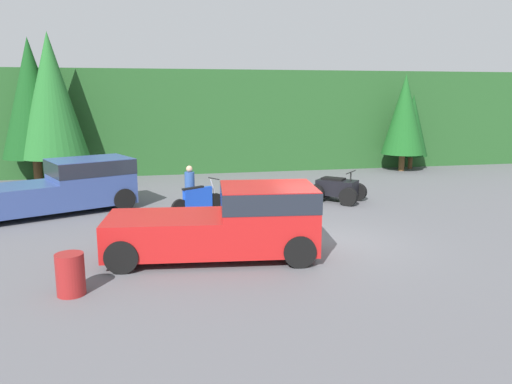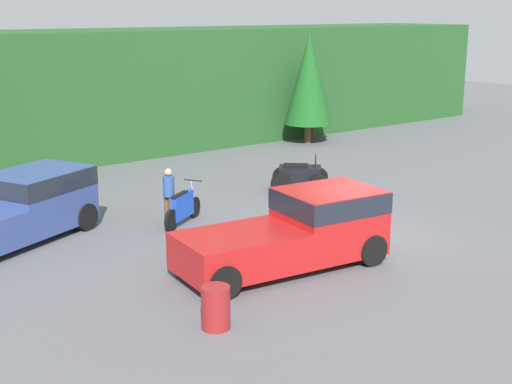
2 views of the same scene
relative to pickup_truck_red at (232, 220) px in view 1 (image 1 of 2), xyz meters
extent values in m
plane|color=#5B5B60|center=(2.70, 0.57, -0.96)|extent=(80.00, 80.00, 0.00)
cube|color=#235123|center=(2.70, 16.57, 1.69)|extent=(44.00, 6.00, 5.29)
cylinder|color=brown|center=(-7.12, 12.63, -0.36)|extent=(0.39, 0.39, 1.18)
cone|color=#144719|center=(-7.12, 12.63, 2.93)|extent=(2.90, 2.90, 5.40)
cylinder|color=brown|center=(-6.18, 12.10, -0.35)|extent=(0.41, 0.41, 1.22)
cone|color=#236628|center=(-6.18, 12.10, 3.05)|extent=(2.99, 2.99, 5.57)
cylinder|color=brown|center=(11.27, 12.38, -0.50)|extent=(0.31, 0.31, 0.92)
cone|color=#19561E|center=(11.27, 12.38, 2.06)|extent=(2.25, 2.25, 4.19)
cylinder|color=brown|center=(12.13, 13.02, -0.59)|extent=(0.24, 0.24, 0.73)
cone|color=#144719|center=(12.13, 13.02, 1.43)|extent=(1.78, 1.78, 3.32)
cube|color=red|center=(0.90, -0.10, 0.06)|extent=(2.55, 2.23, 1.60)
cube|color=#1E232D|center=(0.90, -0.10, 0.59)|extent=(2.57, 2.25, 0.51)
cube|color=red|center=(-1.68, 0.19, -0.30)|extent=(3.06, 2.29, 0.89)
cylinder|color=black|center=(1.65, 0.72, -0.56)|extent=(0.82, 0.37, 0.79)
cylinder|color=black|center=(1.44, -1.07, -0.56)|extent=(0.82, 0.37, 0.79)
cylinder|color=black|center=(-2.49, 1.20, -0.56)|extent=(0.82, 0.37, 0.79)
cylinder|color=black|center=(-2.69, -0.60, -0.56)|extent=(0.82, 0.37, 0.79)
cube|color=#334784|center=(-4.07, 6.45, 0.06)|extent=(3.25, 2.90, 1.60)
cube|color=#1E232D|center=(-4.07, 6.45, 0.59)|extent=(3.28, 2.93, 0.51)
cube|color=#334784|center=(-6.78, 5.22, -0.30)|extent=(3.80, 3.14, 0.89)
cylinder|color=black|center=(-3.68, 7.61, -0.56)|extent=(0.83, 0.58, 0.79)
cylinder|color=black|center=(-2.94, 5.96, -0.56)|extent=(0.83, 0.58, 0.79)
cylinder|color=black|center=(0.23, 5.13, -0.63)|extent=(0.60, 0.42, 0.65)
cylinder|color=black|center=(-1.07, 4.34, -0.63)|extent=(0.60, 0.42, 0.65)
cube|color=blue|center=(-0.42, 4.73, -0.40)|extent=(1.06, 0.73, 0.73)
cylinder|color=#B7B7BC|center=(0.19, 5.10, -0.21)|extent=(0.29, 0.20, 0.83)
cylinder|color=black|center=(0.19, 5.10, 0.22)|extent=(0.34, 0.53, 0.04)
cube|color=black|center=(-0.58, 4.63, 0.00)|extent=(0.79, 0.56, 0.06)
cylinder|color=black|center=(5.88, 5.72, -0.62)|extent=(0.65, 0.62, 0.68)
cylinder|color=black|center=(5.15, 4.92, -0.62)|extent=(0.65, 0.62, 0.68)
cylinder|color=black|center=(4.90, 6.60, -0.62)|extent=(0.65, 0.62, 0.68)
cylinder|color=black|center=(4.17, 5.80, -0.62)|extent=(0.65, 0.62, 0.68)
cube|color=black|center=(5.03, 5.76, -0.41)|extent=(1.65, 1.60, 0.58)
cylinder|color=black|center=(5.42, 5.40, 0.05)|extent=(0.07, 0.07, 0.35)
cylinder|color=black|center=(5.42, 5.40, 0.23)|extent=(0.71, 0.78, 0.04)
cube|color=black|center=(4.91, 5.86, -0.08)|extent=(0.95, 0.92, 0.08)
cylinder|color=brown|center=(-0.68, 5.21, -0.55)|extent=(0.21, 0.21, 0.82)
cylinder|color=brown|center=(-0.63, 5.03, -0.55)|extent=(0.21, 0.21, 0.82)
cylinder|color=#2D5199|center=(-0.65, 5.12, 0.17)|extent=(0.41, 0.41, 0.61)
sphere|color=tan|center=(-0.65, 5.12, 0.58)|extent=(0.27, 0.27, 0.22)
cylinder|color=maroon|center=(-3.66, -1.71, -0.52)|extent=(0.58, 0.58, 0.88)
camera|label=1|loc=(-1.95, -12.01, 3.13)|focal=35.00mm
camera|label=2|loc=(-10.99, -12.56, 5.21)|focal=50.00mm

